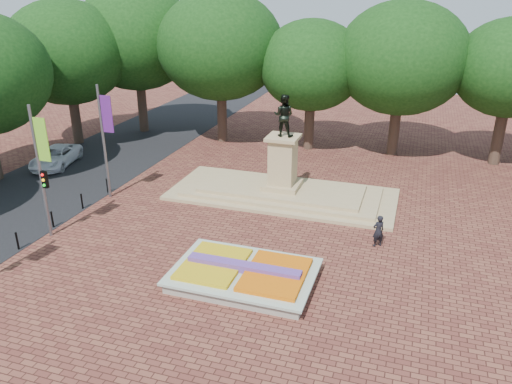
{
  "coord_description": "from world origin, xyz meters",
  "views": [
    {
      "loc": [
        7.49,
        -19.96,
        12.26
      ],
      "look_at": [
        -0.09,
        3.05,
        2.2
      ],
      "focal_mm": 35.0,
      "sensor_mm": 36.0,
      "label": 1
    }
  ],
  "objects_px": {
    "flower_bed": "(244,274)",
    "pedestrian": "(378,231)",
    "van": "(56,157)",
    "monument": "(282,183)"
  },
  "relations": [
    {
      "from": "van",
      "to": "flower_bed",
      "type": "bearing_deg",
      "value": -43.09
    },
    {
      "from": "flower_bed",
      "to": "monument",
      "type": "bearing_deg",
      "value": 95.87
    },
    {
      "from": "flower_bed",
      "to": "pedestrian",
      "type": "bearing_deg",
      "value": 44.51
    },
    {
      "from": "van",
      "to": "pedestrian",
      "type": "height_order",
      "value": "pedestrian"
    },
    {
      "from": "monument",
      "to": "van",
      "type": "height_order",
      "value": "monument"
    },
    {
      "from": "flower_bed",
      "to": "pedestrian",
      "type": "relative_size",
      "value": 3.71
    },
    {
      "from": "flower_bed",
      "to": "van",
      "type": "xyz_separation_m",
      "value": [
        -18.28,
        10.33,
        0.31
      ]
    },
    {
      "from": "monument",
      "to": "van",
      "type": "relative_size",
      "value": 2.82
    },
    {
      "from": "monument",
      "to": "flower_bed",
      "type": "bearing_deg",
      "value": -84.13
    },
    {
      "from": "flower_bed",
      "to": "monument",
      "type": "xyz_separation_m",
      "value": [
        -1.03,
        10.0,
        0.5
      ]
    }
  ]
}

